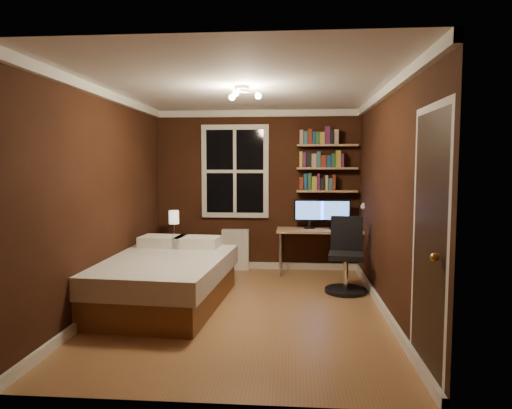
# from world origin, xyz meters

# --- Properties ---
(floor) EXTENTS (4.20, 4.20, 0.00)m
(floor) POSITION_xyz_m (0.00, 0.00, 0.00)
(floor) COLOR #8E5D38
(floor) RESTS_ON ground
(wall_back) EXTENTS (3.20, 0.04, 2.50)m
(wall_back) POSITION_xyz_m (0.00, 2.10, 1.25)
(wall_back) COLOR black
(wall_back) RESTS_ON ground
(wall_left) EXTENTS (0.04, 4.20, 2.50)m
(wall_left) POSITION_xyz_m (-1.60, 0.00, 1.25)
(wall_left) COLOR black
(wall_left) RESTS_ON ground
(wall_right) EXTENTS (0.04, 4.20, 2.50)m
(wall_right) POSITION_xyz_m (1.60, 0.00, 1.25)
(wall_right) COLOR black
(wall_right) RESTS_ON ground
(ceiling) EXTENTS (3.20, 4.20, 0.02)m
(ceiling) POSITION_xyz_m (0.00, 0.00, 2.50)
(ceiling) COLOR white
(ceiling) RESTS_ON wall_back
(window) EXTENTS (1.06, 0.06, 1.46)m
(window) POSITION_xyz_m (-0.35, 2.06, 1.55)
(window) COLOR silver
(window) RESTS_ON wall_back
(door) EXTENTS (0.03, 0.82, 2.05)m
(door) POSITION_xyz_m (1.59, -1.55, 1.02)
(door) COLOR black
(door) RESTS_ON ground
(door_knob) EXTENTS (0.06, 0.06, 0.06)m
(door_knob) POSITION_xyz_m (1.55, -1.85, 1.00)
(door_knob) COLOR gold
(door_knob) RESTS_ON door
(ceiling_fixture) EXTENTS (0.44, 0.44, 0.18)m
(ceiling_fixture) POSITION_xyz_m (0.00, -0.10, 2.40)
(ceiling_fixture) COLOR beige
(ceiling_fixture) RESTS_ON ceiling
(bookshelf_lower) EXTENTS (0.92, 0.22, 0.03)m
(bookshelf_lower) POSITION_xyz_m (1.08, 1.98, 1.25)
(bookshelf_lower) COLOR tan
(bookshelf_lower) RESTS_ON wall_back
(books_row_lower) EXTENTS (0.54, 0.16, 0.23)m
(books_row_lower) POSITION_xyz_m (1.08, 1.98, 1.38)
(books_row_lower) COLOR maroon
(books_row_lower) RESTS_ON bookshelf_lower
(bookshelf_middle) EXTENTS (0.92, 0.22, 0.03)m
(bookshelf_middle) POSITION_xyz_m (1.08, 1.98, 1.60)
(bookshelf_middle) COLOR tan
(bookshelf_middle) RESTS_ON wall_back
(books_row_middle) EXTENTS (0.60, 0.16, 0.23)m
(books_row_middle) POSITION_xyz_m (1.08, 1.98, 1.73)
(books_row_middle) COLOR navy
(books_row_middle) RESTS_ON bookshelf_middle
(bookshelf_upper) EXTENTS (0.92, 0.22, 0.03)m
(bookshelf_upper) POSITION_xyz_m (1.08, 1.98, 1.95)
(bookshelf_upper) COLOR tan
(bookshelf_upper) RESTS_ON wall_back
(books_row_upper) EXTENTS (0.54, 0.16, 0.23)m
(books_row_upper) POSITION_xyz_m (1.08, 1.98, 2.08)
(books_row_upper) COLOR #285E33
(books_row_upper) RESTS_ON bookshelf_upper
(bed) EXTENTS (1.62, 2.15, 0.70)m
(bed) POSITION_xyz_m (-1.00, 0.10, 0.30)
(bed) COLOR brown
(bed) RESTS_ON ground
(nightstand) EXTENTS (0.53, 0.53, 0.53)m
(nightstand) POSITION_xyz_m (-1.23, 1.65, 0.26)
(nightstand) COLOR brown
(nightstand) RESTS_ON ground
(bedside_lamp) EXTENTS (0.15, 0.15, 0.44)m
(bedside_lamp) POSITION_xyz_m (-1.23, 1.65, 0.75)
(bedside_lamp) COLOR white
(bedside_lamp) RESTS_ON nightstand
(radiator) EXTENTS (0.42, 0.15, 0.64)m
(radiator) POSITION_xyz_m (-0.34, 1.99, 0.32)
(radiator) COLOR silver
(radiator) RESTS_ON ground
(desk) EXTENTS (1.43, 0.54, 0.68)m
(desk) POSITION_xyz_m (1.04, 1.81, 0.62)
(desk) COLOR tan
(desk) RESTS_ON ground
(monitor_left) EXTENTS (0.48, 0.12, 0.45)m
(monitor_left) POSITION_xyz_m (0.82, 1.88, 0.90)
(monitor_left) COLOR black
(monitor_left) RESTS_ON desk
(monitor_right) EXTENTS (0.48, 0.12, 0.45)m
(monitor_right) POSITION_xyz_m (1.20, 1.88, 0.90)
(monitor_right) COLOR black
(monitor_right) RESTS_ON desk
(desk_lamp) EXTENTS (0.14, 0.32, 0.44)m
(desk_lamp) POSITION_xyz_m (1.61, 1.72, 0.90)
(desk_lamp) COLOR silver
(desk_lamp) RESTS_ON desk
(office_chair) EXTENTS (0.54, 0.54, 0.97)m
(office_chair) POSITION_xyz_m (1.26, 0.83, 0.37)
(office_chair) COLOR black
(office_chair) RESTS_ON ground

